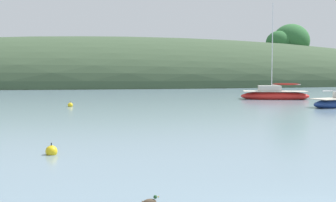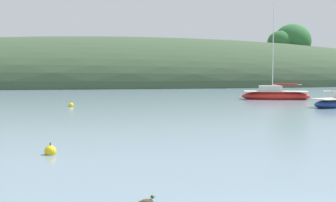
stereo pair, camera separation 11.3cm
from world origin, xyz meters
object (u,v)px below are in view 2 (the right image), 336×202
sailboat_navy_dinghy (275,95)px  mooring_buoy_outer (71,105)px  mooring_buoy_channel (50,151)px  duck_lone_left (147,202)px

sailboat_navy_dinghy → mooring_buoy_outer: sailboat_navy_dinghy is taller
sailboat_navy_dinghy → mooring_buoy_channel: sailboat_navy_dinghy is taller
sailboat_navy_dinghy → duck_lone_left: sailboat_navy_dinghy is taller
mooring_buoy_outer → duck_lone_left: bearing=-84.1°
sailboat_navy_dinghy → mooring_buoy_outer: bearing=-164.2°
mooring_buoy_outer → mooring_buoy_channel: bearing=-89.6°
sailboat_navy_dinghy → duck_lone_left: bearing=-117.4°
mooring_buoy_channel → duck_lone_left: mooring_buoy_channel is taller
sailboat_navy_dinghy → mooring_buoy_channel: bearing=-126.7°
sailboat_navy_dinghy → duck_lone_left: 38.79m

